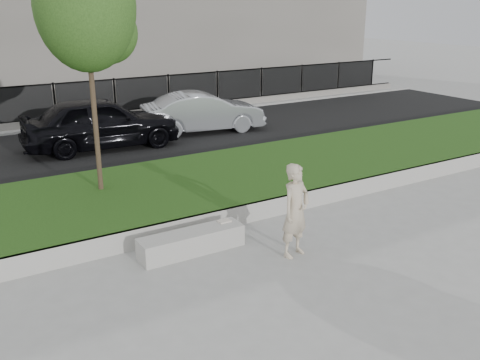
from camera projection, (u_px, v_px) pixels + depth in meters
ground at (249, 248)px, 9.82m from camera, size 90.00×90.00×0.00m
grass_bank at (179, 191)px, 12.19m from camera, size 34.00×4.00×0.40m
grass_kerb at (221, 219)px, 10.60m from camera, size 34.00×0.08×0.40m
street at (104, 146)px, 16.70m from camera, size 34.00×7.00×0.04m
far_pavement at (67, 119)px, 20.34m from camera, size 34.00×3.00×0.12m
iron_fence at (73, 111)px, 19.37m from camera, size 32.00×0.30×1.50m
stone_bench at (192, 242)px, 9.60m from camera, size 1.95×0.49×0.40m
man at (296, 211)px, 9.30m from camera, size 0.70×0.55×1.69m
book at (224, 221)px, 9.98m from camera, size 0.23×0.17×0.03m
young_tree at (89, 11)px, 10.62m from camera, size 2.10×2.01×5.13m
car_dark at (101, 122)px, 16.18m from camera, size 4.77×2.16×1.59m
car_silver at (203, 112)px, 18.28m from camera, size 4.30×2.11×1.36m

